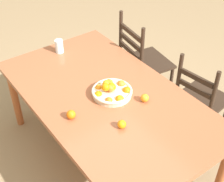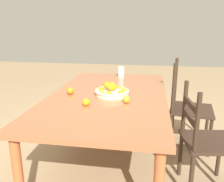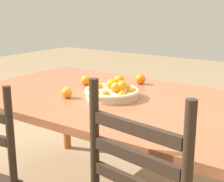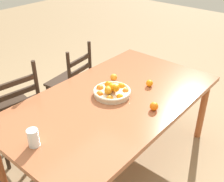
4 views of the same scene
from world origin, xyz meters
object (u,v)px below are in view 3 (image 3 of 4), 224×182
Objects in this scene: orange_loose_2 at (140,79)px; orange_loose_0 at (67,93)px; orange_loose_1 at (85,80)px; fruit_bowl at (112,92)px; dining_table at (120,108)px.

orange_loose_0 is at bearing 72.91° from orange_loose_2.
orange_loose_0 is 0.95× the size of orange_loose_2.
orange_loose_0 is 0.34m from orange_loose_1.
orange_loose_0 is (0.21, 0.16, -0.00)m from fruit_bowl.
fruit_bowl reaches higher than orange_loose_2.
fruit_bowl is 4.98× the size of orange_loose_0.
orange_loose_2 is (0.07, -0.36, 0.10)m from dining_table.
orange_loose_0 is at bearing 36.42° from fruit_bowl.
orange_loose_2 reaches higher than dining_table.
fruit_bowl is (0.03, 0.04, 0.10)m from dining_table.
fruit_bowl is 0.26m from orange_loose_0.
fruit_bowl is at bearing 54.21° from dining_table.
orange_loose_2 is at bearing -83.94° from fruit_bowl.
fruit_bowl is 0.40m from orange_loose_2.
dining_table is 29.42× the size of orange_loose_0.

